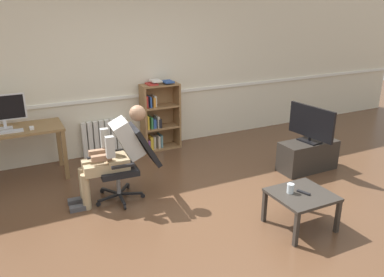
{
  "coord_description": "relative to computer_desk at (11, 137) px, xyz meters",
  "views": [
    {
      "loc": [
        -1.99,
        -3.44,
        2.41
      ],
      "look_at": [
        0.15,
        0.85,
        0.7
      ],
      "focal_mm": 36.38,
      "sensor_mm": 36.0,
      "label": 1
    }
  ],
  "objects": [
    {
      "name": "tv_stand",
      "position": [
        3.92,
        -1.56,
        -0.43
      ],
      "size": [
        0.88,
        0.38,
        0.45
      ],
      "color": "#2D2823",
      "rests_on": "ground_plane"
    },
    {
      "name": "computer_desk",
      "position": [
        0.0,
        0.0,
        0.0
      ],
      "size": [
        1.36,
        0.63,
        0.76
      ],
      "color": "olive",
      "rests_on": "ground_plane"
    },
    {
      "name": "spare_remote",
      "position": [
        2.77,
        -2.73,
        -0.23
      ],
      "size": [
        0.09,
        0.15,
        0.02
      ],
      "primitive_type": "cube",
      "rotation": [
        0.0,
        0.0,
        3.5
      ],
      "color": "black",
      "rests_on": "coffee_table"
    },
    {
      "name": "computer_mouse",
      "position": [
        0.27,
        -0.12,
        0.12
      ],
      "size": [
        0.06,
        0.1,
        0.03
      ],
      "primitive_type": "cube",
      "color": "white",
      "rests_on": "computer_desk"
    },
    {
      "name": "bookshelf",
      "position": [
        2.27,
        0.29,
        -0.1
      ],
      "size": [
        0.64,
        0.29,
        1.19
      ],
      "color": "olive",
      "rests_on": "ground_plane"
    },
    {
      "name": "imac_monitor",
      "position": [
        -0.05,
        0.08,
        0.38
      ],
      "size": [
        0.59,
        0.14,
        0.47
      ],
      "color": "silver",
      "rests_on": "computer_desk"
    },
    {
      "name": "back_wall",
      "position": [
        1.97,
        0.5,
        0.7
      ],
      "size": [
        12.0,
        0.13,
        2.7
      ],
      "color": "beige",
      "rests_on": "ground_plane"
    },
    {
      "name": "drinking_glass",
      "position": [
        2.65,
        -2.66,
        -0.18
      ],
      "size": [
        0.08,
        0.08,
        0.11
      ],
      "primitive_type": "cylinder",
      "color": "silver",
      "rests_on": "coffee_table"
    },
    {
      "name": "radiator",
      "position": [
        1.38,
        0.39,
        -0.36
      ],
      "size": [
        0.73,
        0.08,
        0.59
      ],
      "color": "white",
      "rests_on": "ground_plane"
    },
    {
      "name": "ground_plane",
      "position": [
        1.97,
        -2.15,
        -0.65
      ],
      "size": [
        18.0,
        18.0,
        0.0
      ],
      "primitive_type": "plane",
      "color": "brown"
    },
    {
      "name": "tv_screen",
      "position": [
        3.92,
        -1.56,
        0.07
      ],
      "size": [
        0.24,
        0.79,
        0.53
      ],
      "rotation": [
        0.0,
        0.0,
        1.69
      ],
      "color": "black",
      "rests_on": "tv_stand"
    },
    {
      "name": "office_chair",
      "position": [
        1.3,
        -1.2,
        -0.13
      ],
      "size": [
        0.86,
        0.62,
        0.95
      ],
      "rotation": [
        0.0,
        0.0,
        -1.63
      ],
      "color": "black",
      "rests_on": "ground_plane"
    },
    {
      "name": "keyboard",
      "position": [
        -0.04,
        -0.14,
        0.11
      ],
      "size": [
        0.41,
        0.12,
        0.02
      ],
      "primitive_type": "cube",
      "color": "silver",
      "rests_on": "computer_desk"
    },
    {
      "name": "person_seated",
      "position": [
        1.11,
        -1.19,
        -0.0
      ],
      "size": [
        1.03,
        0.41,
        1.21
      ],
      "rotation": [
        0.0,
        0.0,
        -1.63
      ],
      "color": "tan",
      "rests_on": "ground_plane"
    },
    {
      "name": "coffee_table",
      "position": [
        2.76,
        -2.73,
        -0.29
      ],
      "size": [
        0.64,
        0.6,
        0.41
      ],
      "color": "#332D28",
      "rests_on": "ground_plane"
    }
  ]
}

